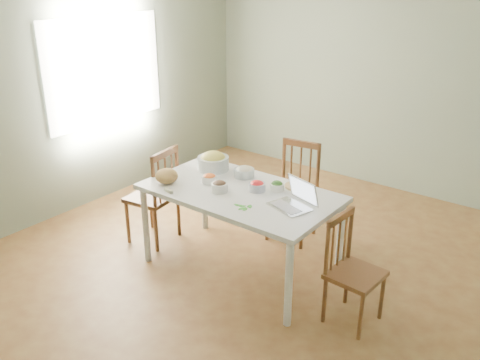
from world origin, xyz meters
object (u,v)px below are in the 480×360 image
Objects in this scene: dining_table at (240,231)px; chair_left at (152,195)px; chair_far at (292,193)px; bowl_squash at (213,161)px; laptop at (290,195)px; bread_boule at (167,176)px; chair_right at (356,272)px.

chair_left is at bearing -175.63° from dining_table.
chair_far is 1.40m from chair_left.
bowl_squash is (-0.55, -0.57, 0.38)m from chair_far.
laptop is (0.53, -0.03, 0.51)m from dining_table.
dining_table is 0.73m from laptop.
chair_left is 3.31× the size of bowl_squash.
chair_left is at bearing -149.39° from chair_far.
bowl_squash is (0.12, 0.51, 0.02)m from bread_boule.
dining_table is 1.92× the size of chair_right.
bowl_squash is (-1.67, 0.30, 0.44)m from chair_right.
dining_table is 8.23× the size of bread_boule.
dining_table is 0.74m from bowl_squash.
laptop reaches higher than chair_left.
chair_left is at bearing -160.89° from laptop.
laptop reaches higher than bowl_squash.
chair_left is (-1.09, -0.89, 0.00)m from chair_far.
dining_table is 0.82m from bread_boule.
chair_far is 1.31m from bread_boule.
chair_left is 1.62m from laptop.
chair_right is 2.95× the size of bowl_squash.
chair_left is at bearing 156.32° from bread_boule.
chair_left is 3.05× the size of laptop.
dining_table is 5.65× the size of bowl_squash.
chair_far is at bearing 137.33° from laptop.
chair_right is (2.20, 0.03, -0.05)m from chair_left.
bread_boule is 0.69× the size of bowl_squash.
chair_far is (0.04, 0.81, 0.10)m from dining_table.
dining_table is at bearing 22.73° from bread_boule.
bread_boule is at bearing -130.63° from chair_far.
chair_left is at bearing -148.97° from bowl_squash.
chair_far is 3.04× the size of laptop.
bread_boule is at bearing -157.27° from dining_table.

